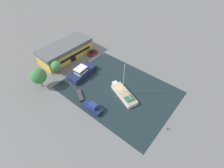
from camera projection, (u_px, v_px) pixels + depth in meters
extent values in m
plane|color=slate|center=(118.00, 90.00, 55.15)|extent=(440.00, 440.00, 0.00)
cube|color=#19282D|center=(118.00, 90.00, 55.15)|extent=(25.41, 34.59, 0.01)
cube|color=gold|center=(66.00, 52.00, 66.55)|extent=(20.11, 9.18, 3.91)
cube|color=#565B60|center=(64.00, 46.00, 64.69)|extent=(20.71, 9.45, 1.41)
cube|color=black|center=(73.00, 58.00, 64.96)|extent=(2.38, 0.15, 2.74)
cube|color=black|center=(73.00, 56.00, 64.41)|extent=(16.82, 0.68, 0.98)
cylinder|color=brown|center=(58.00, 71.00, 59.84)|extent=(0.40, 0.40, 2.22)
sphere|color=#428447|center=(56.00, 66.00, 58.15)|extent=(3.49, 3.49, 3.49)
cylinder|color=brown|center=(41.00, 83.00, 55.42)|extent=(0.34, 0.34, 2.61)
sphere|color=#387A3D|center=(39.00, 76.00, 53.25)|extent=(4.79, 4.79, 4.79)
cube|color=maroon|center=(93.00, 53.00, 68.59)|extent=(4.31, 1.80, 0.71)
cube|color=black|center=(92.00, 52.00, 68.01)|extent=(2.24, 1.58, 0.68)
cube|color=black|center=(94.00, 50.00, 68.65)|extent=(0.05, 1.42, 0.55)
cylinder|color=black|center=(94.00, 51.00, 69.92)|extent=(0.60, 0.20, 0.60)
cylinder|color=black|center=(97.00, 53.00, 69.20)|extent=(0.60, 0.20, 0.60)
cylinder|color=black|center=(89.00, 54.00, 68.46)|extent=(0.60, 0.20, 0.60)
cylinder|color=black|center=(92.00, 56.00, 67.74)|extent=(0.60, 0.20, 0.60)
cube|color=white|center=(124.00, 95.00, 52.95)|extent=(6.62, 10.40, 1.19)
cube|color=white|center=(115.00, 83.00, 56.36)|extent=(1.84, 1.66, 1.19)
cube|color=tan|center=(124.00, 93.00, 52.51)|extent=(6.35, 9.99, 0.08)
cylinder|color=silver|center=(124.00, 79.00, 49.28)|extent=(0.16, 0.16, 10.41)
cylinder|color=silver|center=(127.00, 94.00, 50.79)|extent=(1.68, 4.19, 0.12)
cube|color=#236647|center=(129.00, 99.00, 50.70)|extent=(2.96, 2.86, 0.30)
cube|color=#19234C|center=(82.00, 73.00, 59.73)|extent=(10.80, 4.90, 1.72)
cube|color=black|center=(83.00, 74.00, 60.24)|extent=(10.91, 4.99, 0.18)
cube|color=white|center=(81.00, 70.00, 58.26)|extent=(4.21, 3.25, 1.60)
cube|color=black|center=(81.00, 69.00, 58.15)|extent=(4.30, 3.34, 0.51)
cube|color=#23282D|center=(80.00, 96.00, 53.06)|extent=(3.22, 4.52, 0.58)
cube|color=#333338|center=(80.00, 95.00, 52.83)|extent=(3.37, 4.72, 0.08)
cube|color=#19234C|center=(92.00, 108.00, 49.41)|extent=(2.54, 6.38, 1.14)
cube|color=navy|center=(93.00, 106.00, 48.39)|extent=(1.73, 2.57, 1.30)
cylinder|color=black|center=(168.00, 129.00, 44.91)|extent=(0.21, 0.21, 0.58)
sphere|color=black|center=(168.00, 128.00, 44.66)|extent=(0.23, 0.23, 0.23)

